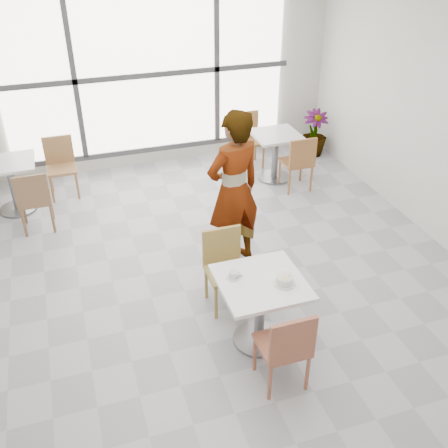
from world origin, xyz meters
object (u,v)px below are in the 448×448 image
object	(u,v)px
coffee_cup	(234,275)
person	(234,191)
chair_far	(225,263)
bg_table_right	(275,150)
oatmeal_bowl	(285,280)
main_table	(260,300)
bg_chair_right_far	(248,135)
bg_table_left	(11,179)
bg_chair_left_far	(61,162)
bg_chair_right_near	(299,160)
plant_right	(314,133)
chair_near	(286,346)
bg_chair_left_near	(34,198)

from	to	relation	value
coffee_cup	person	distance (m)	1.35
chair_far	bg_table_right	bearing A→B (deg)	56.95
chair_far	oatmeal_bowl	world-z (taller)	chair_far
main_table	bg_chair_right_far	xyz separation A→B (m)	(1.34, 3.95, -0.02)
bg_table_left	bg_chair_left_far	xyz separation A→B (m)	(0.68, 0.32, 0.01)
main_table	bg_chair_right_near	bearing A→B (deg)	58.41
oatmeal_bowl	bg_chair_right_near	distance (m)	3.31
bg_chair_left_far	person	bearing A→B (deg)	-52.98
bg_chair_right_far	plant_right	world-z (taller)	bg_chair_right_far
chair_near	bg_table_right	size ratio (longest dim) A/B	1.16
bg_table_right	plant_right	bearing A→B (deg)	32.74
chair_far	coffee_cup	distance (m)	0.65
bg_table_left	bg_chair_left_near	world-z (taller)	bg_chair_left_near
oatmeal_bowl	bg_table_left	size ratio (longest dim) A/B	0.28
plant_right	chair_near	bearing A→B (deg)	-119.34
oatmeal_bowl	main_table	bearing A→B (deg)	151.01
coffee_cup	bg_chair_right_far	distance (m)	4.14
main_table	chair_near	bearing A→B (deg)	-90.20
main_table	plant_right	size ratio (longest dim) A/B	1.02
main_table	bg_table_right	distance (m)	3.65
chair_near	bg_chair_left_far	size ratio (longest dim) A/B	1.00
chair_far	bg_chair_right_near	size ratio (longest dim) A/B	1.00
main_table	coffee_cup	bearing A→B (deg)	150.83
main_table	bg_table_right	xyz separation A→B (m)	(1.56, 3.30, -0.04)
main_table	bg_chair_left_near	world-z (taller)	bg_chair_left_near
bg_chair_left_near	plant_right	distance (m)	4.72
oatmeal_bowl	coffee_cup	xyz separation A→B (m)	(-0.42, 0.23, -0.01)
main_table	chair_near	world-z (taller)	chair_near
person	bg_table_right	size ratio (longest dim) A/B	2.56
bg_chair_left_far	bg_chair_right_near	bearing A→B (deg)	-16.88
chair_near	bg_table_right	bearing A→B (deg)	-111.75
person	bg_chair_left_far	world-z (taller)	person
bg_chair_right_far	plant_right	xyz separation A→B (m)	(1.21, -0.01, -0.11)
chair_near	plant_right	world-z (taller)	chair_near
person	bg_chair_right_near	distance (m)	2.13
oatmeal_bowl	coffee_cup	size ratio (longest dim) A/B	1.32
bg_chair_left_near	bg_chair_right_far	xyz separation A→B (m)	(3.37, 1.12, 0.00)
bg_chair_right_far	bg_chair_left_near	bearing A→B (deg)	-161.65
person	bg_chair_right_near	bearing A→B (deg)	-152.95
bg_chair_left_near	bg_chair_right_far	size ratio (longest dim) A/B	1.00
chair_near	bg_chair_left_near	xyz separation A→B (m)	(-2.03, 3.44, 0.00)
bg_chair_right_near	chair_far	bearing A→B (deg)	48.61
chair_near	person	xyz separation A→B (m)	(0.21, 2.00, 0.46)
coffee_cup	person	bearing A→B (deg)	70.89
bg_chair_left_near	bg_chair_left_far	world-z (taller)	same
chair_near	bg_table_left	bearing A→B (deg)	-60.72
bg_chair_left_far	bg_chair_right_near	distance (m)	3.52
person	bg_chair_left_far	bearing A→B (deg)	-68.96
chair_far	bg_chair_left_far	world-z (taller)	same
main_table	bg_table_right	size ratio (longest dim) A/B	1.07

